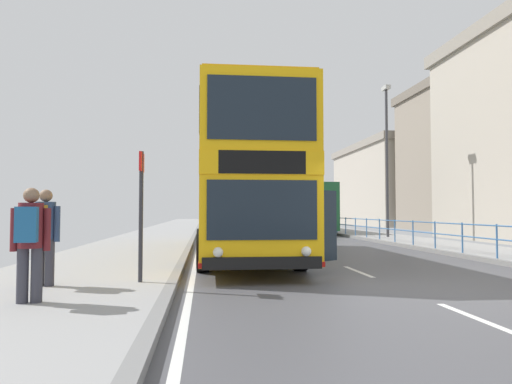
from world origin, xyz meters
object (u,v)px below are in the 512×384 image
(pedestrian_companion, at_px, (44,230))
(bare_tree_far_00, at_px, (307,193))
(street_lamp_far_side, at_px, (387,149))
(bus_stop_sign_near, at_px, (141,201))
(background_building_00, at_px, (502,152))
(background_building_01, at_px, (403,185))
(pedestrian_with_backpack, at_px, (30,236))
(background_bus_far_lane, at_px, (297,207))
(double_decker_bus_main, at_px, (242,185))

(pedestrian_companion, xyz_separation_m, bare_tree_far_00, (12.28, 32.48, 2.05))
(street_lamp_far_side, bearing_deg, bus_stop_sign_near, -127.81)
(bus_stop_sign_near, xyz_separation_m, bare_tree_far_00, (10.65, 32.18, 1.53))
(background_building_00, distance_m, background_building_01, 16.44)
(pedestrian_with_backpack, height_order, street_lamp_far_side, street_lamp_far_side)
(pedestrian_with_backpack, xyz_separation_m, pedestrian_companion, (-0.32, 1.50, 0.03))
(background_bus_far_lane, xyz_separation_m, pedestrian_companion, (-9.18, -22.19, -0.59))
(street_lamp_far_side, height_order, bare_tree_far_00, street_lamp_far_side)
(pedestrian_with_backpack, relative_size, background_building_00, 0.11)
(double_decker_bus_main, xyz_separation_m, background_building_01, (19.98, 31.61, 2.01))
(pedestrian_with_backpack, relative_size, background_building_01, 0.10)
(bus_stop_sign_near, bearing_deg, street_lamp_far_side, 52.19)
(bare_tree_far_00, distance_m, background_building_00, 16.32)
(double_decker_bus_main, bearing_deg, background_building_00, 37.55)
(background_bus_far_lane, relative_size, pedestrian_companion, 6.47)
(background_bus_far_lane, relative_size, background_building_00, 0.71)
(pedestrian_with_backpack, xyz_separation_m, background_building_00, (23.49, 22.70, 4.57))
(bus_stop_sign_near, relative_size, background_building_01, 0.15)
(pedestrian_with_backpack, distance_m, street_lamp_far_side, 19.81)
(double_decker_bus_main, height_order, street_lamp_far_side, street_lamp_far_side)
(pedestrian_companion, height_order, bus_stop_sign_near, bus_stop_sign_near)
(background_building_00, xyz_separation_m, background_building_01, (0.18, 16.39, -1.35))
(double_decker_bus_main, xyz_separation_m, background_bus_far_lane, (5.18, 16.21, -0.59))
(background_building_01, bearing_deg, background_bus_far_lane, -133.87)
(bare_tree_far_00, distance_m, background_building_01, 12.82)
(double_decker_bus_main, distance_m, background_building_01, 37.45)
(double_decker_bus_main, bearing_deg, pedestrian_with_backpack, -116.24)
(bus_stop_sign_near, distance_m, background_building_01, 43.56)
(pedestrian_with_backpack, height_order, background_building_00, background_building_00)
(pedestrian_with_backpack, height_order, pedestrian_companion, pedestrian_companion)
(background_bus_far_lane, bearing_deg, double_decker_bus_main, -107.71)
(street_lamp_far_side, distance_m, bare_tree_far_00, 18.61)
(street_lamp_far_side, distance_m, background_building_01, 26.43)
(pedestrian_companion, bearing_deg, pedestrian_with_backpack, -77.98)
(background_building_00, height_order, background_building_01, background_building_00)
(background_bus_far_lane, distance_m, bare_tree_far_00, 10.85)
(pedestrian_companion, height_order, background_building_00, background_building_00)
(background_bus_far_lane, xyz_separation_m, street_lamp_far_side, (3.02, -8.25, 2.96))
(pedestrian_with_backpack, bearing_deg, double_decker_bus_main, 63.76)
(double_decker_bus_main, relative_size, background_bus_far_lane, 1.03)
(bus_stop_sign_near, height_order, street_lamp_far_side, street_lamp_far_side)
(background_bus_far_lane, relative_size, background_building_01, 0.67)
(background_bus_far_lane, relative_size, bare_tree_far_00, 1.65)
(bare_tree_far_00, height_order, background_building_00, background_building_00)
(background_bus_far_lane, height_order, bus_stop_sign_near, background_bus_far_lane)
(street_lamp_far_side, xyz_separation_m, background_building_01, (11.78, 23.65, -0.36))
(street_lamp_far_side, relative_size, bare_tree_far_00, 1.17)
(bare_tree_far_00, xyz_separation_m, background_building_00, (11.53, -11.28, 2.49))
(background_bus_far_lane, xyz_separation_m, bus_stop_sign_near, (-7.55, -21.88, -0.06))
(double_decker_bus_main, relative_size, pedestrian_companion, 6.65)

